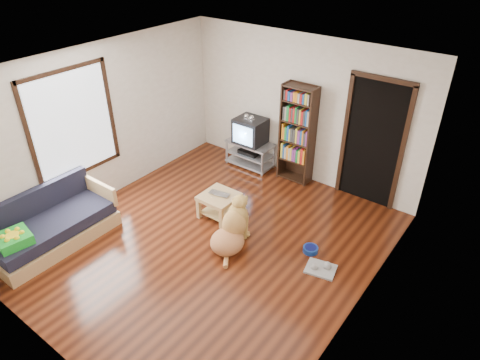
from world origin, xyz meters
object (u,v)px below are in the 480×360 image
Objects in this scene: crt_tv at (251,130)px; dog_bowl at (310,249)px; green_cushion at (14,239)px; grey_rag at (321,269)px; tv_stand at (250,153)px; coffee_table at (219,201)px; sofa at (53,227)px; laptop at (218,195)px; dog at (232,229)px; bookshelf at (298,129)px.

dog_bowl is at bearing -35.45° from crt_tv.
crt_tv is at bearing 88.85° from green_cushion.
grey_rag is 3.18m from crt_tv.
grey_rag is at bearing 46.12° from green_cushion.
crt_tv is at bearing 90.00° from tv_stand.
dog_bowl is 0.40× the size of coffee_table.
sofa reaches higher than grey_rag.
crt_tv reaches higher than dog_bowl.
crt_tv is at bearing 144.55° from dog_bowl.
sofa is 2.51m from coffee_table.
sofa is at bearing -140.02° from laptop.
crt_tv is 0.63× the size of dog.
crt_tv is 3.81m from sofa.
dog_bowl is 1.18m from dog.
bookshelf reaches higher than green_cushion.
tv_stand is 0.47m from crt_tv.
coffee_table is at bearing 175.91° from grey_rag.
dog_bowl is 0.38× the size of crt_tv.
grey_rag is at bearing -50.58° from bookshelf.
tv_stand is at bearing 88.79° from green_cushion.
dog reaches higher than green_cushion.
laptop is 2.50m from sofa.
laptop is 0.37× the size of tv_stand.
dog is at bearing -36.05° from coffee_table.
bookshelf reaches higher than crt_tv.
sofa reaches higher than green_cushion.
green_cushion reaches higher than dog_bowl.
laptop is 0.75m from dog.
crt_tv is at bearing -175.68° from bookshelf.
green_cushion is at bearing -101.30° from crt_tv.
sofa is (-3.18, -2.08, 0.22)m from dog_bowl.
sofa is (-0.97, -3.63, -0.01)m from tv_stand.
tv_stand is at bearing 144.93° from dog_bowl.
coffee_table is at bearing 51.59° from sofa.
bookshelf reaches higher than tv_stand.
coffee_table is (1.56, 1.97, 0.02)m from sofa.
coffee_table is at bearing 78.82° from laptop.
grey_rag is 0.73× the size of coffee_table.
grey_rag is 2.64m from bookshelf.
laptop is (1.44, 2.54, -0.08)m from green_cushion.
tv_stand is 1.76m from coffee_table.
dog is at bearing 35.05° from sofa.
sofa is 2.66m from dog.
tv_stand is 1.55× the size of crt_tv.
tv_stand is at bearing 98.00° from laptop.
coffee_table is 0.60× the size of dog.
crt_tv reaches higher than green_cushion.
green_cushion is 4.35m from crt_tv.
bookshelf is (-1.55, 1.89, 0.99)m from grey_rag.
sofa reaches higher than tv_stand.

